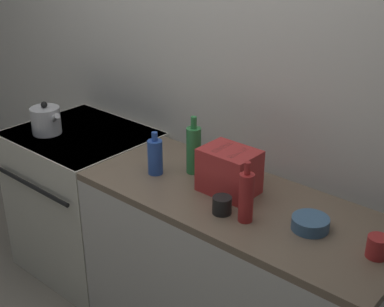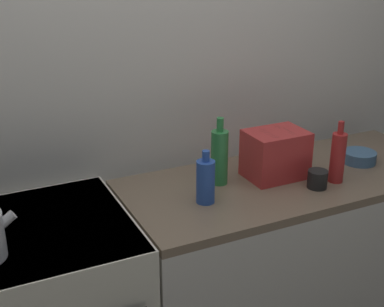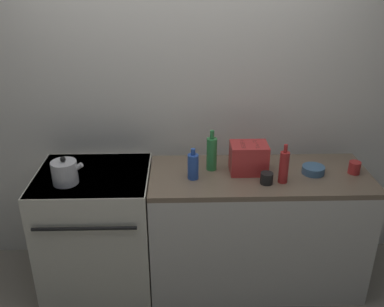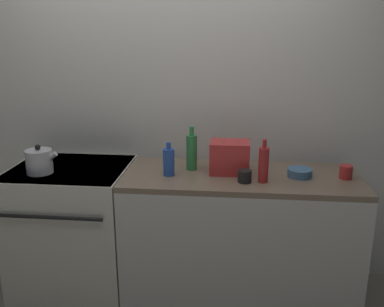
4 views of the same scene
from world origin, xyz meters
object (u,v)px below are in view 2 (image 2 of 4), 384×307
at_px(bowl, 359,157).
at_px(bottle_red, 338,157).
at_px(toaster, 275,154).
at_px(cup_black, 317,179).
at_px(bottle_blue, 206,181).
at_px(bottle_green, 219,156).

bearing_deg(bowl, bottle_red, -153.33).
xyz_separation_m(toaster, bowl, (0.45, -0.04, -0.08)).
bearing_deg(cup_black, bottle_blue, 170.08).
relative_size(bottle_blue, cup_black, 2.60).
distance_m(toaster, bottle_blue, 0.40).
height_order(bottle_red, bowl, bottle_red).
bearing_deg(bottle_red, cup_black, -171.93).
bearing_deg(bottle_blue, bottle_red, -6.59).
bearing_deg(bottle_green, bowl, -6.71).
relative_size(toaster, bottle_red, 0.94).
bearing_deg(bowl, toaster, 175.11).
bearing_deg(bottle_red, toaster, 142.81).
xyz_separation_m(bottle_green, cup_black, (0.35, -0.22, -0.08)).
bearing_deg(bottle_green, toaster, -9.90).
bearing_deg(bowl, bottle_blue, -176.48).
relative_size(toaster, cup_black, 3.03).
bearing_deg(bottle_blue, toaster, 13.05).
distance_m(toaster, bottle_red, 0.26).
bearing_deg(bottle_red, bowl, 26.67).
bearing_deg(bowl, bottle_green, 173.29).
bearing_deg(cup_black, bowl, 21.19).
bearing_deg(bottle_blue, bowl, 3.52).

